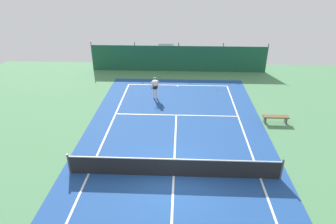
# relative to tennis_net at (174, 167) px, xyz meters

# --- Properties ---
(ground_plane) EXTENTS (36.00, 36.00, 0.00)m
(ground_plane) POSITION_rel_tennis_net_xyz_m (0.00, 0.00, -0.51)
(ground_plane) COLOR #4C8456
(court_surface) EXTENTS (11.02, 26.60, 0.01)m
(court_surface) POSITION_rel_tennis_net_xyz_m (0.00, 0.00, -0.51)
(court_surface) COLOR #1E478C
(court_surface) RESTS_ON ground
(tennis_net) EXTENTS (10.12, 0.10, 1.10)m
(tennis_net) POSITION_rel_tennis_net_xyz_m (0.00, 0.00, 0.00)
(tennis_net) COLOR black
(tennis_net) RESTS_ON ground
(back_fence) EXTENTS (16.30, 0.98, 2.70)m
(back_fence) POSITION_rel_tennis_net_xyz_m (-0.00, 16.10, 0.16)
(back_fence) COLOR #195138
(back_fence) RESTS_ON ground
(tennis_player) EXTENTS (0.64, 0.80, 1.64)m
(tennis_player) POSITION_rel_tennis_net_xyz_m (-1.67, 9.18, 0.45)
(tennis_player) COLOR beige
(tennis_player) RESTS_ON ground
(tennis_ball_near_player) EXTENTS (0.07, 0.07, 0.07)m
(tennis_ball_near_player) POSITION_rel_tennis_net_xyz_m (3.19, 10.90, -0.48)
(tennis_ball_near_player) COLOR #CCDB33
(tennis_ball_near_player) RESTS_ON ground
(parked_car) EXTENTS (2.11, 4.25, 1.68)m
(parked_car) POSITION_rel_tennis_net_xyz_m (-1.35, 18.39, 0.33)
(parked_car) COLOR black
(parked_car) RESTS_ON ground
(courtside_bench) EXTENTS (1.60, 0.40, 0.49)m
(courtside_bench) POSITION_rel_tennis_net_xyz_m (6.31, 5.60, -0.14)
(courtside_bench) COLOR brown
(courtside_bench) RESTS_ON ground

